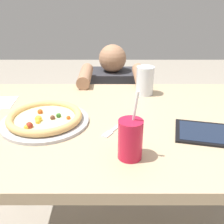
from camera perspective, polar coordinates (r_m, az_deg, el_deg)
The scene contains 7 objects.
dining_table at distance 1.11m, azimuth 1.28°, elevation -6.40°, with size 1.37×0.85×0.75m.
pizza_near at distance 1.06m, azimuth -14.42°, elevation -1.40°, with size 0.34×0.34×0.04m.
drink_cup_colored at distance 0.80m, azimuth 3.90°, elevation -5.87°, with size 0.08×0.08×0.22m.
water_cup_clear at distance 1.30m, azimuth 7.03°, elevation 6.84°, with size 0.09×0.09×0.14m.
fork at distance 1.00m, azimuth 1.05°, elevation -3.20°, with size 0.12×0.18×0.00m.
tablet at distance 1.01m, azimuth 20.26°, elevation -4.36°, with size 0.27×0.22×0.01m.
diner_seated at distance 1.82m, azimuth 0.02°, elevation -0.81°, with size 0.38×0.51×0.91m.
Camera 1 is at (-0.03, -0.95, 1.23)m, focal length 42.25 mm.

